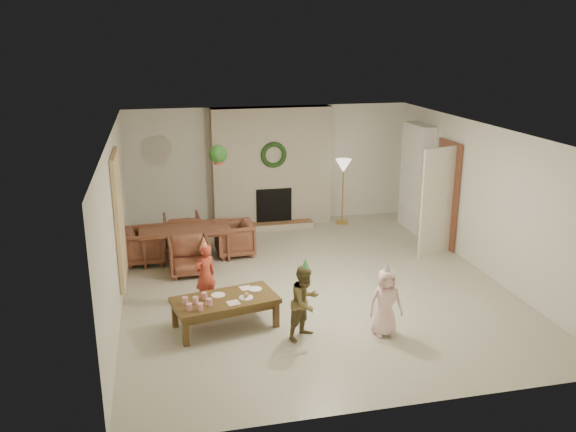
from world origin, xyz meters
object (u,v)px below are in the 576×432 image
object	(u,v)px
coffee_table_top	(225,300)
child_pink	(386,303)
dining_chair_near	(189,256)
child_red	(205,275)
dining_chair_left	(145,246)
dining_chair_far	(182,230)
child_plaid	(305,302)
dining_table	(186,244)
dining_chair_right	(234,238)

from	to	relation	value
coffee_table_top	child_pink	xyz separation A→B (m)	(2.08, -0.68, 0.07)
dining_chair_near	coffee_table_top	world-z (taller)	dining_chair_near
child_red	dining_chair_left	bearing A→B (deg)	-92.17
dining_chair_far	coffee_table_top	size ratio (longest dim) A/B	0.49
dining_chair_near	child_plaid	bearing A→B (deg)	-63.93
dining_chair_far	child_plaid	bearing A→B (deg)	107.60
dining_table	coffee_table_top	xyz separation A→B (m)	(0.38, -2.79, 0.12)
dining_table	child_plaid	bearing A→B (deg)	-68.95
dining_table	child_red	bearing A→B (deg)	-86.57
dining_chair_near	coffee_table_top	distance (m)	2.11
coffee_table_top	child_plaid	world-z (taller)	child_plaid
dining_chair_far	child_red	world-z (taller)	child_red
dining_chair_far	child_red	distance (m)	2.74
dining_chair_far	dining_chair_right	world-z (taller)	same
dining_chair_near	coffee_table_top	bearing A→B (deg)	-81.92
dining_table	dining_chair_far	bearing A→B (deg)	90.00
child_red	coffee_table_top	bearing A→B (deg)	78.08
dining_chair_right	child_red	xyz separation A→B (m)	(-0.71, -2.04, 0.16)
dining_chair_far	dining_chair_left	bearing A→B (deg)	45.00
coffee_table_top	dining_table	bearing A→B (deg)	85.99
dining_chair_near	child_red	bearing A→B (deg)	-84.71
dining_chair_near	child_plaid	world-z (taller)	child_plaid
dining_chair_right	child_pink	size ratio (longest dim) A/B	0.74
dining_table	dining_chair_near	xyz separation A→B (m)	(0.02, -0.71, 0.03)
dining_chair_right	dining_chair_left	bearing A→B (deg)	-90.00
dining_chair_far	child_red	xyz separation A→B (m)	(0.21, -2.73, 0.16)
dining_chair_left	dining_chair_far	bearing A→B (deg)	-45.00
dining_chair_near	child_plaid	distance (m)	2.94
dining_chair_right	child_plaid	xyz separation A→B (m)	(0.50, -3.33, 0.19)
dining_table	dining_chair_right	size ratio (longest dim) A/B	2.34
coffee_table_top	child_red	world-z (taller)	child_red
dining_table	dining_chair_near	distance (m)	0.71
dining_table	dining_chair_far	size ratio (longest dim) A/B	2.34
coffee_table_top	child_red	xyz separation A→B (m)	(-0.20, 0.77, 0.08)
dining_chair_left	child_red	distance (m)	2.19
dining_chair_right	coffee_table_top	world-z (taller)	dining_chair_right
child_plaid	child_pink	xyz separation A→B (m)	(1.07, -0.16, -0.04)
child_plaid	dining_chair_right	bearing A→B (deg)	62.96
dining_chair_far	dining_chair_left	distance (m)	1.01
dining_chair_near	dining_chair_right	distance (m)	1.14
child_red	dining_chair_near	bearing A→B (deg)	-109.32
child_plaid	dining_chair_near	bearing A→B (deg)	82.29
child_pink	dining_chair_left	bearing A→B (deg)	137.38
dining_chair_left	coffee_table_top	bearing A→B (deg)	-160.16
child_plaid	child_pink	size ratio (longest dim) A/B	1.09
coffee_table_top	dining_chair_left	bearing A→B (deg)	99.80
dining_chair_near	dining_chair_far	size ratio (longest dim) A/B	1.00
dining_chair_near	dining_chair_far	world-z (taller)	same
dining_table	dining_chair_near	bearing A→B (deg)	-90.00
dining_chair_near	child_plaid	size ratio (longest dim) A/B	0.68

